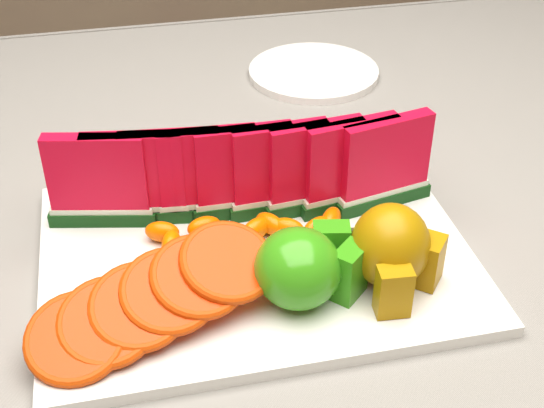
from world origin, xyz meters
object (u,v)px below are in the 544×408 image
at_px(pear_cluster, 393,249).
at_px(side_plate, 314,72).
at_px(platter, 256,255).
at_px(apple_cluster, 305,267).

distance_m(pear_cluster, side_plate, 0.45).
relative_size(pear_cluster, side_plate, 0.52).
bearing_deg(side_plate, platter, -112.85).
bearing_deg(pear_cluster, platter, 146.40).
relative_size(platter, side_plate, 2.21).
relative_size(apple_cluster, side_plate, 0.62).
relative_size(apple_cluster, pear_cluster, 1.18).
height_order(apple_cluster, pear_cluster, pear_cluster).
xyz_separation_m(platter, pear_cluster, (0.11, -0.07, 0.04)).
bearing_deg(platter, side_plate, 67.15).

